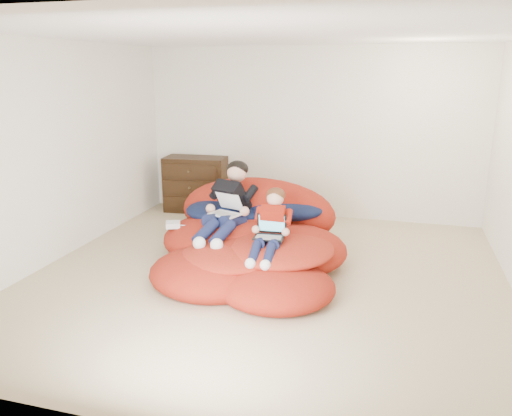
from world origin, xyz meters
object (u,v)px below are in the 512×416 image
at_px(dresser, 196,184).
at_px(laptop_white, 227,208).
at_px(beanbag_pile, 251,240).
at_px(older_boy, 229,201).
at_px(younger_boy, 271,225).
at_px(laptop_black, 270,231).

bearing_deg(dresser, laptop_white, -58.35).
xyz_separation_m(beanbag_pile, laptop_white, (-0.28, -0.01, 0.37)).
distance_m(beanbag_pile, older_boy, 0.52).
xyz_separation_m(older_boy, younger_boy, (0.62, -0.48, -0.09)).
relative_size(beanbag_pile, younger_boy, 2.94).
bearing_deg(younger_boy, dresser, 127.93).
bearing_deg(younger_boy, beanbag_pile, 129.69).
distance_m(dresser, laptop_white, 2.24).
xyz_separation_m(younger_boy, laptop_black, (-0.00, -0.03, -0.06)).
bearing_deg(older_boy, laptop_white, -90.00).
bearing_deg(younger_boy, laptop_black, -90.00).
bearing_deg(dresser, laptop_black, -52.42).
height_order(laptop_white, laptop_black, laptop_white).
bearing_deg(dresser, older_boy, -57.16).
relative_size(older_boy, laptop_white, 2.75).
height_order(older_boy, laptop_white, older_boy).
bearing_deg(laptop_black, laptop_white, 145.37).
distance_m(laptop_white, laptop_black, 0.76).
bearing_deg(laptop_white, beanbag_pile, 2.52).
height_order(dresser, beanbag_pile, dresser).
bearing_deg(laptop_black, beanbag_pile, 127.75).
height_order(older_boy, laptop_black, older_boy).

